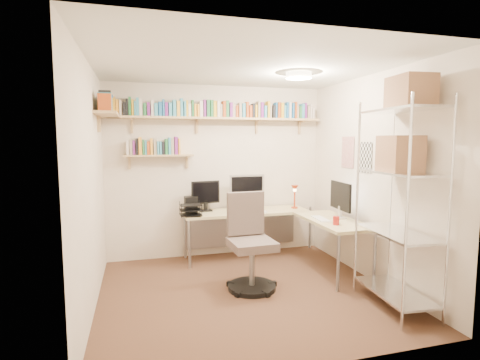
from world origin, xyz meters
name	(u,v)px	position (x,y,z in m)	size (l,w,h in m)	color
ground	(246,292)	(0.00, 0.00, 0.00)	(3.20, 3.20, 0.00)	#402C1B
room_shell	(246,155)	(0.00, 0.00, 1.55)	(3.24, 3.04, 2.52)	beige
wall_shelves	(190,117)	(-0.43, 1.30, 2.03)	(3.12, 1.09, 0.80)	tan
corner_desk	(260,214)	(0.48, 0.95, 0.69)	(2.15, 1.78, 1.21)	#CABB83
office_chair	(250,248)	(0.09, 0.11, 0.46)	(0.58, 0.59, 1.10)	black
wire_rack	(403,152)	(1.36, -0.82, 1.59)	(0.53, 0.95, 2.31)	silver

